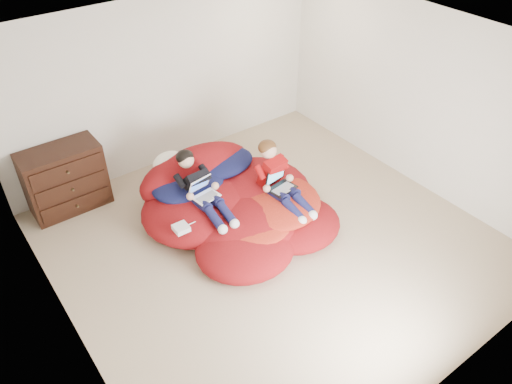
% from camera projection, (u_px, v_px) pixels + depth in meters
% --- Properties ---
extents(room_shell, '(5.10, 5.10, 2.77)m').
position_uv_depth(room_shell, '(273.00, 229.00, 6.20)').
color(room_shell, tan).
rests_on(room_shell, ground).
extents(dresser, '(1.02, 0.57, 0.92)m').
position_uv_depth(dresser, '(65.00, 179.00, 6.64)').
color(dresser, black).
rests_on(dresser, ground).
extents(beanbag_pile, '(2.36, 2.32, 0.85)m').
position_uv_depth(beanbag_pile, '(235.00, 204.00, 6.56)').
color(beanbag_pile, maroon).
rests_on(beanbag_pile, ground).
extents(cream_pillow, '(0.45, 0.28, 0.28)m').
position_uv_depth(cream_pillow, '(168.00, 162.00, 6.67)').
color(cream_pillow, white).
rests_on(cream_pillow, beanbag_pile).
extents(older_boy, '(0.31, 1.13, 0.63)m').
position_uv_depth(older_boy, '(199.00, 185.00, 6.21)').
color(older_boy, black).
rests_on(older_boy, beanbag_pile).
extents(younger_boy, '(0.35, 1.00, 0.77)m').
position_uv_depth(younger_boy, '(278.00, 176.00, 6.36)').
color(younger_boy, '#A30E0F').
rests_on(younger_boy, beanbag_pile).
extents(laptop_white, '(0.34, 0.34, 0.22)m').
position_uv_depth(laptop_white, '(203.00, 191.00, 6.16)').
color(laptop_white, white).
rests_on(laptop_white, older_boy).
extents(laptop_black, '(0.38, 0.34, 0.25)m').
position_uv_depth(laptop_black, '(279.00, 183.00, 6.39)').
color(laptop_black, black).
rests_on(laptop_black, younger_boy).
extents(power_adapter, '(0.18, 0.18, 0.07)m').
position_uv_depth(power_adapter, '(181.00, 228.00, 5.92)').
color(power_adapter, white).
rests_on(power_adapter, beanbag_pile).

